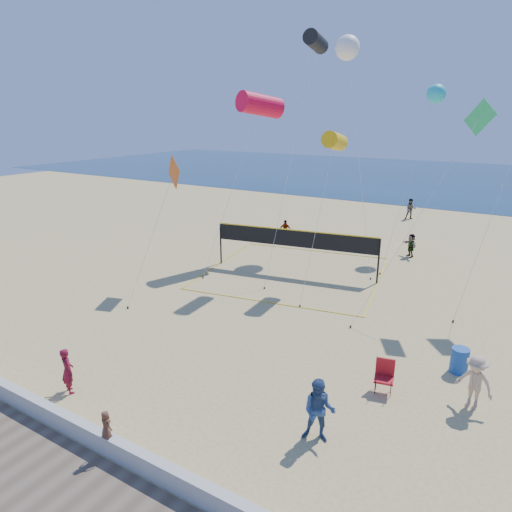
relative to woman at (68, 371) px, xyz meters
The scene contains 21 objects.
ground 4.12m from the woman, 24.10° to the left, with size 120.00×120.00×0.00m, color tan.
ocean 63.76m from the woman, 86.68° to the left, with size 140.00×50.00×0.03m, color #102D4F.
seawall 3.96m from the woman, 20.11° to the right, with size 32.00×0.30×0.60m, color beige.
boardwalk 5.04m from the woman, 42.26° to the right, with size 32.00×3.60×0.03m, color brown.
woman is the anchor object (origin of this frame).
toddler 3.73m from the woman, 21.88° to the right, with size 0.38×0.25×0.78m, color brown.
bystander_a 8.35m from the woman, 14.94° to the left, with size 0.93×0.73×1.92m, color #304978.
bystander_b 13.11m from the woman, 27.68° to the left, with size 1.17×0.67×1.81m, color tan.
far_person_0 20.98m from the woman, 97.85° to the left, with size 0.90×0.37×1.53m, color gray.
far_person_1 22.31m from the woman, 74.39° to the left, with size 1.41×0.45×1.53m, color gray.
far_person_3 33.04m from the woman, 84.33° to the left, with size 0.88×0.69×1.81m, color gray.
camp_chair 10.52m from the woman, 31.61° to the left, with size 0.72×0.85×1.27m.
trash_barrel 13.61m from the woman, 36.57° to the left, with size 0.62×0.62×0.93m, color #18479F.
volleyball_net 14.76m from the woman, 86.22° to the left, with size 11.18×11.05×2.60m.
kite_0 19.24m from the woman, 99.16° to the left, with size 2.23×7.50×10.27m.
kite_1 20.48m from the woman, 86.80° to the left, with size 1.04×6.25×13.22m.
kite_2 16.51m from the woman, 78.16° to the left, with size 1.03×5.48×8.14m.
kite_3 11.64m from the woman, 110.78° to the left, with size 1.62×4.62×6.97m.
kite_4 18.88m from the woman, 56.56° to the left, with size 4.15×5.78×9.58m.
kite_6 25.95m from the woman, 89.00° to the left, with size 5.82×8.00×13.87m.
kite_7 26.85m from the woman, 76.30° to the left, with size 1.25×8.11×10.76m.
Camera 1 is at (8.54, -9.72, 8.91)m, focal length 32.00 mm.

